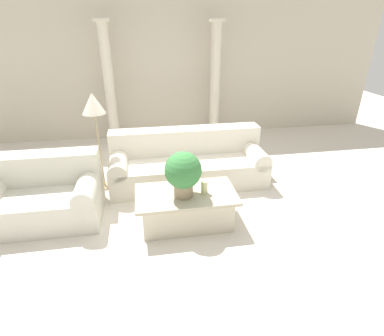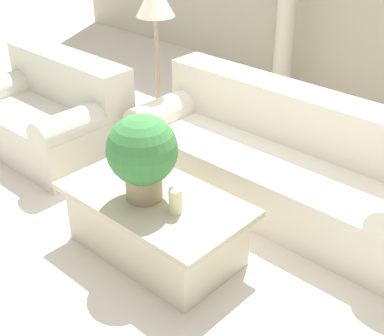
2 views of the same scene
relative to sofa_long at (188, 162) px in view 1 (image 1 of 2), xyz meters
The scene contains 10 objects.
ground_plane 0.77m from the sofa_long, 110.76° to the right, with size 16.00×16.00×0.00m, color silver.
wall_back 2.70m from the sofa_long, 96.00° to the left, with size 10.00×0.06×3.20m.
sofa_long is the anchor object (origin of this frame).
loveseat 2.13m from the sofa_long, 160.98° to the right, with size 1.44×0.90×0.82m.
coffee_table 1.16m from the sofa_long, 99.85° to the right, with size 1.25×0.70×0.44m.
potted_plant 1.29m from the sofa_long, 101.23° to the right, with size 0.45×0.45×0.57m.
pillar_candle 1.19m from the sofa_long, 88.66° to the right, with size 0.08×0.08×0.16m.
floor_lamp 1.61m from the sofa_long, behind, with size 0.33×0.33×1.48m.
column_left 2.47m from the sofa_long, 123.68° to the left, with size 0.29×0.29×2.42m.
column_right 2.29m from the sofa_long, 65.33° to the left, with size 0.29×0.29×2.42m.
Camera 1 is at (-0.40, -3.65, 2.35)m, focal length 28.00 mm.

